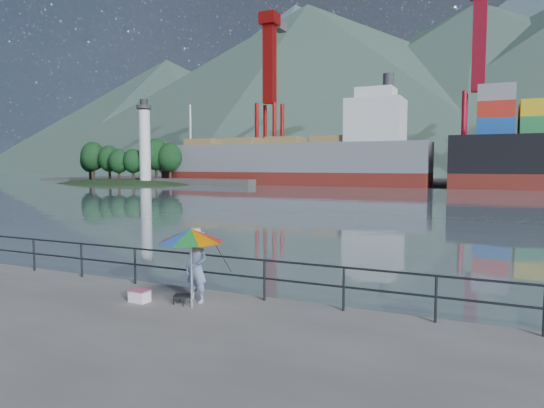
# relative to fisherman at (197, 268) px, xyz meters

# --- Properties ---
(harbor_water) EXTENTS (500.00, 280.00, 0.00)m
(harbor_water) POSITION_rel_fisherman_xyz_m (-1.56, 129.10, -0.83)
(harbor_water) COLOR slate
(harbor_water) RESTS_ON ground
(far_dock) EXTENTS (200.00, 40.00, 0.40)m
(far_dock) POSITION_rel_fisherman_xyz_m (8.44, 92.10, -0.83)
(far_dock) COLOR #514F4C
(far_dock) RESTS_ON ground
(guardrail) EXTENTS (22.00, 0.06, 1.03)m
(guardrail) POSITION_rel_fisherman_xyz_m (-1.56, 0.80, -0.31)
(guardrail) COLOR #2D3033
(guardrail) RESTS_ON ground
(lighthouse_islet) EXTENTS (48.00, 26.40, 19.20)m
(lighthouse_islet) POSITION_rel_fisherman_xyz_m (-56.53, 61.09, -0.57)
(lighthouse_islet) COLOR #263F1E
(lighthouse_islet) RESTS_ON ground
(fisherman) EXTENTS (0.64, 0.45, 1.66)m
(fisherman) POSITION_rel_fisherman_xyz_m (0.00, 0.00, 0.00)
(fisherman) COLOR #275498
(fisherman) RESTS_ON ground
(beach_umbrella) EXTENTS (1.58, 1.58, 1.86)m
(beach_umbrella) POSITION_rel_fisherman_xyz_m (0.17, -0.47, 0.87)
(beach_umbrella) COLOR white
(beach_umbrella) RESTS_ON ground
(folding_stool) EXTENTS (0.46, 0.46, 0.23)m
(folding_stool) POSITION_rel_fisherman_xyz_m (-0.22, -0.31, -0.71)
(folding_stool) COLOR black
(folding_stool) RESTS_ON ground
(cooler_bag) EXTENTS (0.48, 0.33, 0.27)m
(cooler_bag) POSITION_rel_fisherman_xyz_m (-1.28, -0.57, -0.70)
(cooler_bag) COLOR white
(cooler_bag) RESTS_ON ground
(fishing_rod) EXTENTS (0.41, 1.66, 1.20)m
(fishing_rod) POSITION_rel_fisherman_xyz_m (-0.04, 1.28, -0.83)
(fishing_rod) COLOR black
(fishing_rod) RESTS_ON ground
(bulk_carrier) EXTENTS (49.11, 8.50, 14.50)m
(bulk_carrier) POSITION_rel_fisherman_xyz_m (-25.27, 70.58, 3.33)
(bulk_carrier) COLOR maroon
(bulk_carrier) RESTS_ON ground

